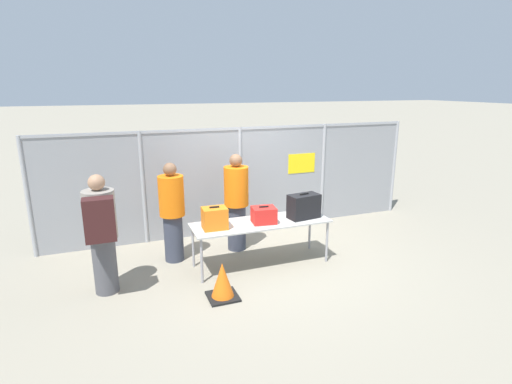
{
  "coord_description": "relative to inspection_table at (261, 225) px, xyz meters",
  "views": [
    {
      "loc": [
        -2.4,
        -5.58,
        2.81
      ],
      "look_at": [
        -0.06,
        0.58,
        1.05
      ],
      "focal_mm": 28.0,
      "sensor_mm": 36.0,
      "label": 1
    }
  ],
  "objects": [
    {
      "name": "traveler_hooded",
      "position": [
        -2.35,
        -0.13,
        0.26
      ],
      "size": [
        0.42,
        0.65,
        1.69
      ],
      "rotation": [
        0.0,
        0.0,
        0.03
      ],
      "color": "#4C4C51",
      "rests_on": "ground_plane"
    },
    {
      "name": "utility_trailer",
      "position": [
        2.36,
        2.83,
        -0.24
      ],
      "size": [
        3.8,
        2.05,
        0.76
      ],
      "color": "white",
      "rests_on": "ground_plane"
    },
    {
      "name": "security_worker_near",
      "position": [
        -0.17,
        0.74,
        0.21
      ],
      "size": [
        0.42,
        0.42,
        1.7
      ],
      "rotation": [
        0.0,
        0.0,
        3.46
      ],
      "color": "#383D4C",
      "rests_on": "ground_plane"
    },
    {
      "name": "ground_plane",
      "position": [
        0.2,
        0.02,
        -0.67
      ],
      "size": [
        120.0,
        120.0,
        0.0
      ],
      "primitive_type": "plane",
      "color": "gray"
    },
    {
      "name": "security_worker_far",
      "position": [
        -1.29,
        0.66,
        0.18
      ],
      "size": [
        0.41,
        0.41,
        1.65
      ],
      "rotation": [
        0.0,
        0.0,
        3.48
      ],
      "color": "#383D4C",
      "rests_on": "ground_plane"
    },
    {
      "name": "suitcase_orange",
      "position": [
        -0.76,
        -0.03,
        0.21
      ],
      "size": [
        0.38,
        0.3,
        0.35
      ],
      "color": "orange",
      "rests_on": "inspection_table"
    },
    {
      "name": "suitcase_red",
      "position": [
        0.03,
        -0.05,
        0.18
      ],
      "size": [
        0.4,
        0.35,
        0.27
      ],
      "color": "red",
      "rests_on": "inspection_table"
    },
    {
      "name": "suitcase_black",
      "position": [
        0.72,
        -0.06,
        0.25
      ],
      "size": [
        0.54,
        0.34,
        0.42
      ],
      "color": "black",
      "rests_on": "inspection_table"
    },
    {
      "name": "fence_section",
      "position": [
        0.21,
        1.63,
        0.4
      ],
      "size": [
        7.41,
        0.07,
        2.05
      ],
      "color": "#9EA0A5",
      "rests_on": "ground_plane"
    },
    {
      "name": "inspection_table",
      "position": [
        0.0,
        0.0,
        0.0
      ],
      "size": [
        2.2,
        0.71,
        0.72
      ],
      "color": "#B2B2AD",
      "rests_on": "ground_plane"
    },
    {
      "name": "traffic_cone",
      "position": [
        -0.88,
        -0.81,
        -0.44
      ],
      "size": [
        0.41,
        0.41,
        0.51
      ],
      "color": "black",
      "rests_on": "ground_plane"
    }
  ]
}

